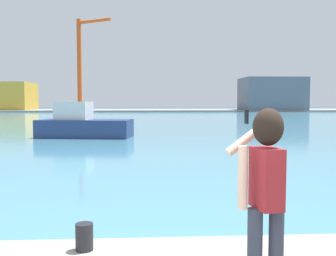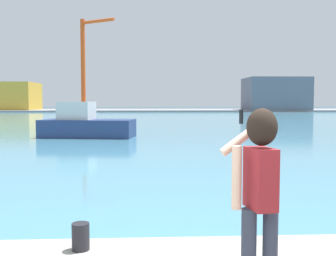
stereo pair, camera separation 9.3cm
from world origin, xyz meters
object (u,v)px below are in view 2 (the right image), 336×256
object	(u,v)px
warehouse_left	(2,96)
boat_moored	(86,125)
harbor_bollard	(81,237)
person_photographer	(259,182)
port_crane	(86,58)
warehouse_right	(275,94)

from	to	relation	value
warehouse_left	boat_moored	bearing A→B (deg)	-66.43
harbor_bollard	warehouse_left	bearing A→B (deg)	110.25
person_photographer	port_crane	xyz separation A→B (m)	(-14.80, 85.68, 10.33)
warehouse_left	port_crane	size ratio (longest dim) A/B	0.76
warehouse_right	harbor_bollard	bearing A→B (deg)	-109.37
port_crane	boat_moored	bearing A→B (deg)	-81.26
warehouse_left	warehouse_right	size ratio (longest dim) A/B	1.12
person_photographer	harbor_bollard	size ratio (longest dim) A/B	5.29
person_photographer	warehouse_right	world-z (taller)	warehouse_right
harbor_bollard	port_crane	world-z (taller)	port_crane
boat_moored	warehouse_right	xyz separation A→B (m)	(33.44, 64.68, 3.22)
port_crane	person_photographer	bearing A→B (deg)	-80.20
boat_moored	port_crane	size ratio (longest dim) A/B	0.31
boat_moored	warehouse_right	size ratio (longest dim) A/B	0.45
person_photographer	port_crane	bearing A→B (deg)	-0.32
port_crane	harbor_bollard	bearing A→B (deg)	-81.27
person_photographer	warehouse_left	bearing A→B (deg)	10.90
person_photographer	warehouse_right	size ratio (longest dim) A/B	0.13
harbor_bollard	port_crane	bearing A→B (deg)	98.73
harbor_bollard	warehouse_right	xyz separation A→B (m)	(30.19, 85.89, 3.34)
person_photographer	boat_moored	size ratio (longest dim) A/B	0.28
boat_moored	warehouse_left	distance (m)	74.19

